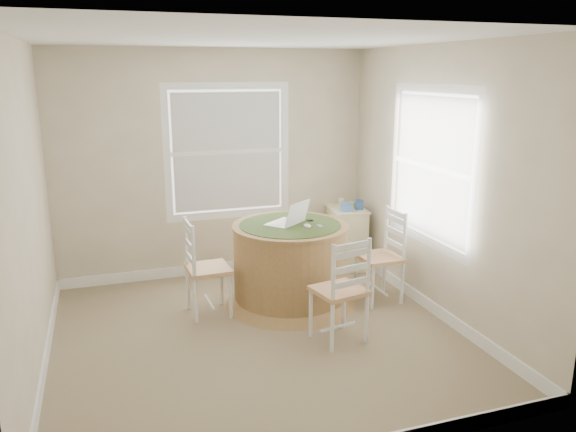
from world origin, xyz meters
name	(u,v)px	position (x,y,z in m)	size (l,w,h in m)	color
room	(270,192)	(0.17, 0.16, 1.30)	(3.64, 3.64, 2.64)	#8E785A
round_table	(290,261)	(0.52, 0.65, 0.46)	(1.36, 1.36, 0.85)	#9B7045
chair_left	(208,268)	(-0.32, 0.64, 0.47)	(0.42, 0.40, 0.95)	white
chair_near	(339,290)	(0.67, -0.28, 0.47)	(0.42, 0.40, 0.95)	white
chair_right	(380,257)	(1.43, 0.42, 0.47)	(0.42, 0.40, 0.95)	white
laptop	(288,221)	(0.51, 0.68, 0.88)	(0.49, 0.48, 0.26)	white
mouse	(307,226)	(0.66, 0.52, 0.85)	(0.07, 0.11, 0.04)	white
phone	(320,226)	(0.79, 0.49, 0.84)	(0.04, 0.09, 0.02)	#B7BABF
keys	(310,221)	(0.76, 0.70, 0.85)	(0.06, 0.05, 0.03)	black
corner_chest	(346,237)	(1.55, 1.51, 0.37)	(0.48, 0.61, 0.74)	#EDEBB1
tissue_box	(347,207)	(1.48, 1.37, 0.79)	(0.12, 0.12, 0.10)	#5581C4
box_yellow	(350,205)	(1.60, 1.54, 0.77)	(0.15, 0.10, 0.06)	#E2C94F
box_blue	(359,204)	(1.65, 1.40, 0.80)	(0.08, 0.08, 0.12)	#305391
cup_cream	(342,202)	(1.53, 1.64, 0.79)	(0.07, 0.07, 0.09)	beige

